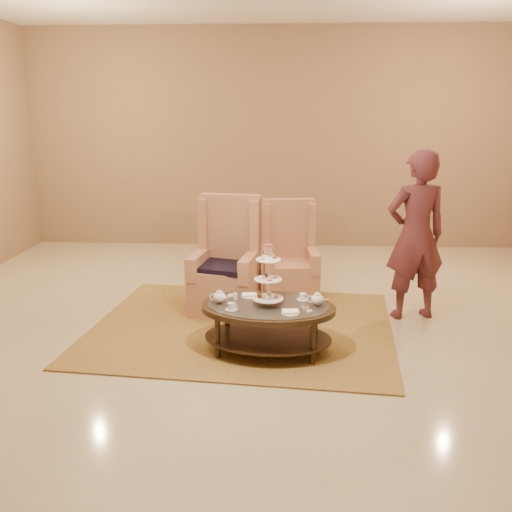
# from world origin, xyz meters

# --- Properties ---
(ground) EXTENTS (8.00, 8.00, 0.00)m
(ground) POSITION_xyz_m (0.00, 0.00, 0.00)
(ground) COLOR beige
(ground) RESTS_ON ground
(ceiling) EXTENTS (8.00, 8.00, 0.02)m
(ceiling) POSITION_xyz_m (0.00, 0.00, 0.00)
(ceiling) COLOR silver
(ceiling) RESTS_ON ground
(wall_back) EXTENTS (8.00, 0.04, 3.50)m
(wall_back) POSITION_xyz_m (0.00, 4.00, 1.75)
(wall_back) COLOR #977452
(wall_back) RESTS_ON ground
(rug) EXTENTS (3.31, 2.85, 0.02)m
(rug) POSITION_xyz_m (-0.24, 0.21, 0.01)
(rug) COLOR #AA893C
(rug) RESTS_ON ground
(tea_table) EXTENTS (1.33, 0.98, 1.05)m
(tea_table) POSITION_xyz_m (0.05, -0.39, 0.38)
(tea_table) COLOR black
(tea_table) RESTS_ON ground
(armchair_left) EXTENTS (0.79, 0.81, 1.29)m
(armchair_left) POSITION_xyz_m (-0.46, 0.80, 0.44)
(armchair_left) COLOR tan
(armchair_left) RESTS_ON ground
(armchair_right) EXTENTS (0.70, 0.72, 1.18)m
(armchair_right) POSITION_xyz_m (0.25, 1.23, 0.40)
(armchair_right) COLOR tan
(armchair_right) RESTS_ON ground
(person) EXTENTS (0.75, 0.58, 1.83)m
(person) POSITION_xyz_m (1.59, 0.63, 0.91)
(person) COLOR #542429
(person) RESTS_ON ground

